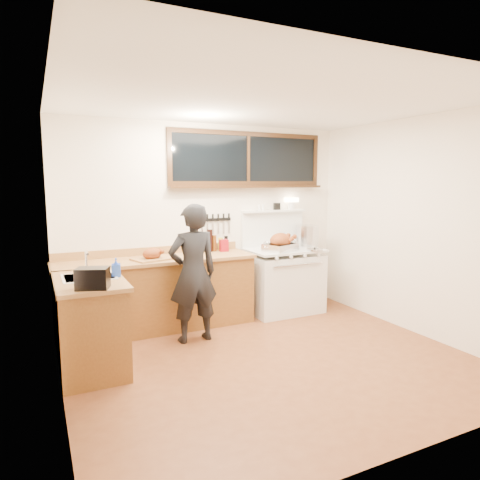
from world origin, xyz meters
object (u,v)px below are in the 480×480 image
cutting_board (152,255)px  roast_turkey (281,243)px  vintage_stove (283,279)px  man (193,273)px

cutting_board → roast_turkey: roast_turkey is taller
vintage_stove → man: 1.66m
cutting_board → vintage_stove: bearing=1.3°
man → roast_turkey: (1.40, 0.39, 0.20)m
vintage_stove → cutting_board: vintage_stove is taller
vintage_stove → roast_turkey: size_ratio=3.14×
man → cutting_board: bearing=124.5°
cutting_board → roast_turkey: (1.74, -0.10, 0.05)m
man → roast_turkey: 1.47m
vintage_stove → roast_turkey: bearing=-133.2°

